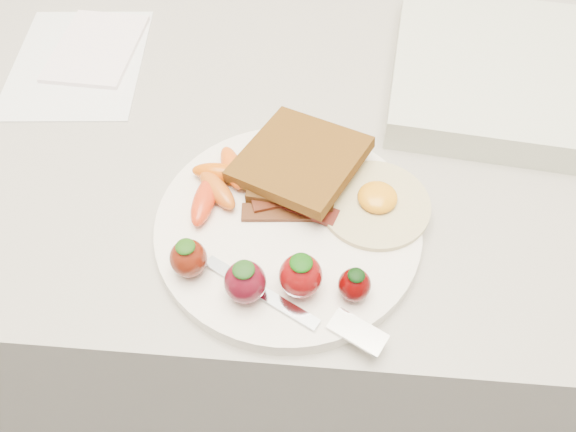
{
  "coord_description": "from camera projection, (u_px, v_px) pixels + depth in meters",
  "views": [
    {
      "loc": [
        0.04,
        1.21,
        1.38
      ],
      "look_at": [
        0.01,
        1.54,
        0.93
      ],
      "focal_mm": 35.0,
      "sensor_mm": 36.0,
      "label": 1
    }
  ],
  "objects": [
    {
      "name": "baby_carrots",
      "position": [
        218.0,
        183.0,
        0.58
      ],
      "size": [
        0.06,
        0.11,
        0.02
      ],
      "color": "#CC5206",
      "rests_on": "plate"
    },
    {
      "name": "counter",
      "position": [
        287.0,
        300.0,
        1.04
      ],
      "size": [
        2.0,
        0.6,
        0.9
      ],
      "primitive_type": "cube",
      "color": "gray",
      "rests_on": "ground"
    },
    {
      "name": "toast_lower",
      "position": [
        296.0,
        173.0,
        0.6
      ],
      "size": [
        0.1,
        0.1,
        0.01
      ],
      "primitive_type": "cube",
      "rotation": [
        0.0,
        0.0,
        -0.09
      ],
      "color": "black",
      "rests_on": "plate"
    },
    {
      "name": "fork",
      "position": [
        304.0,
        309.0,
        0.51
      ],
      "size": [
        0.17,
        0.09,
        0.0
      ],
      "color": "silver",
      "rests_on": "plate"
    },
    {
      "name": "strawberries",
      "position": [
        266.0,
        275.0,
        0.51
      ],
      "size": [
        0.19,
        0.06,
        0.05
      ],
      "color": "#591508",
      "rests_on": "plate"
    },
    {
      "name": "bacon_strips",
      "position": [
        291.0,
        205.0,
        0.57
      ],
      "size": [
        0.1,
        0.06,
        0.01
      ],
      "color": "black",
      "rests_on": "plate"
    },
    {
      "name": "paper_sheet",
      "position": [
        78.0,
        62.0,
        0.74
      ],
      "size": [
        0.19,
        0.24,
        0.0
      ],
      "primitive_type": "cube",
      "rotation": [
        0.0,
        0.0,
        0.09
      ],
      "color": "white",
      "rests_on": "counter"
    },
    {
      "name": "plate",
      "position": [
        288.0,
        227.0,
        0.57
      ],
      "size": [
        0.27,
        0.27,
        0.02
      ],
      "primitive_type": "cylinder",
      "color": "white",
      "rests_on": "counter"
    },
    {
      "name": "toast_upper",
      "position": [
        300.0,
        159.0,
        0.59
      ],
      "size": [
        0.16,
        0.16,
        0.03
      ],
      "primitive_type": "cube",
      "rotation": [
        0.0,
        -0.1,
        -0.47
      ],
      "color": "#513510",
      "rests_on": "toast_lower"
    },
    {
      "name": "notepad",
      "position": [
        96.0,
        48.0,
        0.75
      ],
      "size": [
        0.11,
        0.16,
        0.01
      ],
      "primitive_type": "cube",
      "rotation": [
        0.0,
        0.0,
        -0.05
      ],
      "color": "white",
      "rests_on": "paper_sheet"
    },
    {
      "name": "fried_egg",
      "position": [
        375.0,
        202.0,
        0.58
      ],
      "size": [
        0.13,
        0.13,
        0.02
      ],
      "color": "beige",
      "rests_on": "plate"
    },
    {
      "name": "appliance",
      "position": [
        534.0,
        77.0,
        0.7
      ],
      "size": [
        0.37,
        0.31,
        0.04
      ],
      "primitive_type": "cube",
      "rotation": [
        0.0,
        0.0,
        -0.11
      ],
      "color": "beige",
      "rests_on": "counter"
    }
  ]
}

